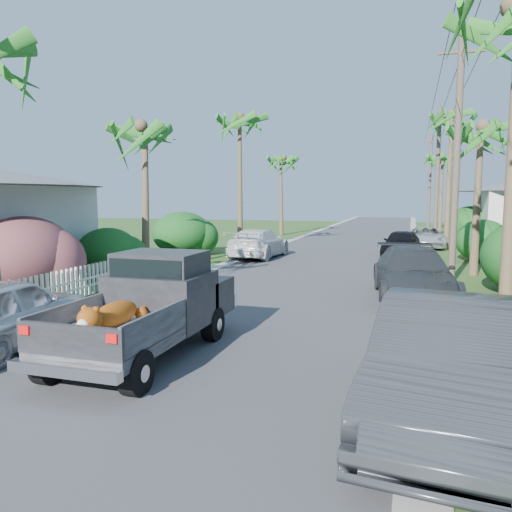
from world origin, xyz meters
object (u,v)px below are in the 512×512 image
(palm_l_c, at_px, (240,118))
(palm_l_d, at_px, (281,158))
(utility_pole_d, at_px, (430,182))
(utility_pole_b, at_px, (457,159))
(parked_car_rm, at_px, (413,275))
(utility_pole_c, at_px, (437,176))
(parked_car_rd, at_px, (426,237))
(pickup_truck, at_px, (155,303))
(palm_r_d, at_px, (443,156))
(parked_car_rf, at_px, (401,243))
(palm_r_b, at_px, (481,128))
(palm_r_c, at_px, (452,115))
(parked_car_rn, at_px, (445,363))
(parked_car_ln, at_px, (4,313))
(parked_car_lf, at_px, (259,243))
(palm_l_b, at_px, (144,127))

(palm_l_c, relative_size, palm_l_d, 1.19)
(utility_pole_d, bearing_deg, utility_pole_b, -90.00)
(parked_car_rm, distance_m, utility_pole_c, 19.37)
(parked_car_rd, xyz_separation_m, utility_pole_b, (0.60, -13.33, 3.94))
(pickup_truck, height_order, palm_r_d, palm_r_d)
(utility_pole_c, bearing_deg, parked_car_rf, -105.94)
(parked_car_rd, relative_size, palm_r_b, 0.66)
(palm_l_c, bearing_deg, parked_car_rf, -5.97)
(pickup_truck, distance_m, palm_l_d, 32.92)
(utility_pole_b, bearing_deg, parked_car_rd, 92.58)
(palm_r_c, distance_m, palm_r_d, 14.07)
(parked_car_rn, relative_size, palm_r_d, 0.65)
(parked_car_rd, bearing_deg, utility_pole_b, -90.02)
(parked_car_rm, relative_size, parked_car_ln, 1.22)
(parked_car_rn, xyz_separation_m, palm_r_b, (1.99, 14.71, 5.09))
(palm_r_c, bearing_deg, palm_l_c, -161.85)
(parked_car_ln, bearing_deg, palm_l_c, -90.78)
(parked_car_lf, distance_m, utility_pole_c, 14.05)
(parked_car_ln, distance_m, palm_r_d, 40.64)
(pickup_truck, height_order, utility_pole_c, utility_pole_c)
(parked_car_rn, bearing_deg, utility_pole_b, 91.22)
(palm_l_c, xyz_separation_m, palm_r_d, (12.50, 18.00, -1.18))
(pickup_truck, bearing_deg, palm_l_d, 99.89)
(parked_car_rd, distance_m, palm_l_d, 14.98)
(palm_l_c, relative_size, palm_r_c, 0.98)
(parked_car_rn, distance_m, parked_car_ln, 8.72)
(parked_car_rn, xyz_separation_m, parked_car_rm, (-0.42, 8.77, -0.06))
(palm_l_b, height_order, palm_l_d, palm_l_d)
(palm_l_d, bearing_deg, palm_l_c, -87.61)
(parked_car_rm, bearing_deg, parked_car_rd, 80.34)
(parked_car_ln, relative_size, utility_pole_d, 0.50)
(palm_r_c, bearing_deg, palm_r_d, 88.77)
(utility_pole_b, bearing_deg, utility_pole_d, 90.00)
(pickup_truck, height_order, palm_r_b, palm_r_b)
(parked_car_rn, height_order, palm_r_d, palm_r_d)
(palm_l_c, bearing_deg, parked_car_rn, -63.95)
(palm_l_d, bearing_deg, parked_car_rm, -66.79)
(palm_r_b, bearing_deg, palm_r_c, 92.08)
(parked_car_rn, distance_m, parked_car_rm, 8.78)
(parked_car_rd, height_order, parked_car_ln, parked_car_ln)
(palm_l_b, xyz_separation_m, utility_pole_b, (12.40, 1.00, -1.55))
(palm_r_c, bearing_deg, palm_l_b, -132.88)
(parked_car_rd, bearing_deg, palm_r_b, -84.56)
(utility_pole_b, distance_m, utility_pole_d, 30.00)
(parked_car_ln, distance_m, palm_l_d, 33.36)
(palm_r_d, bearing_deg, parked_car_rn, -92.72)
(parked_car_rf, relative_size, parked_car_ln, 0.93)
(parked_car_rn, bearing_deg, palm_r_d, 92.94)
(parked_car_rn, distance_m, palm_l_d, 35.93)
(pickup_truck, relative_size, parked_car_rf, 1.22)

